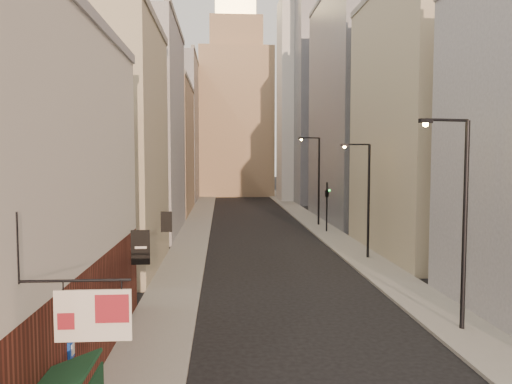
# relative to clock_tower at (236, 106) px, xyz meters

# --- Properties ---
(sidewalk_left) EXTENTS (3.00, 140.00, 0.15)m
(sidewalk_left) POSITION_rel_clock_tower_xyz_m (-5.50, -37.00, -17.56)
(sidewalk_left) COLOR gray
(sidewalk_left) RESTS_ON ground
(sidewalk_right) EXTENTS (3.00, 140.00, 0.15)m
(sidewalk_right) POSITION_rel_clock_tower_xyz_m (7.50, -37.00, -17.56)
(sidewalk_right) COLOR gray
(sidewalk_right) RESTS_ON ground
(left_bldg_beige) EXTENTS (8.00, 12.00, 16.00)m
(left_bldg_beige) POSITION_rel_clock_tower_xyz_m (-11.00, -66.00, -9.63)
(left_bldg_beige) COLOR tan
(left_bldg_beige) RESTS_ON ground
(left_bldg_grey) EXTENTS (8.00, 16.00, 20.00)m
(left_bldg_grey) POSITION_rel_clock_tower_xyz_m (-11.00, -50.00, -7.63)
(left_bldg_grey) COLOR gray
(left_bldg_grey) RESTS_ON ground
(left_bldg_tan) EXTENTS (8.00, 18.00, 17.00)m
(left_bldg_tan) POSITION_rel_clock_tower_xyz_m (-11.00, -32.00, -9.13)
(left_bldg_tan) COLOR #997C5E
(left_bldg_tan) RESTS_ON ground
(left_bldg_wingrid) EXTENTS (8.00, 20.00, 24.00)m
(left_bldg_wingrid) POSITION_rel_clock_tower_xyz_m (-11.00, -12.00, -5.63)
(left_bldg_wingrid) COLOR gray
(left_bldg_wingrid) RESTS_ON ground
(right_bldg_beige) EXTENTS (8.00, 16.00, 20.00)m
(right_bldg_beige) POSITION_rel_clock_tower_xyz_m (13.00, -62.00, -7.63)
(right_bldg_beige) COLOR tan
(right_bldg_beige) RESTS_ON ground
(right_bldg_wingrid) EXTENTS (8.00, 20.00, 26.00)m
(right_bldg_wingrid) POSITION_rel_clock_tower_xyz_m (13.00, -42.00, -4.63)
(right_bldg_wingrid) COLOR gray
(right_bldg_wingrid) RESTS_ON ground
(highrise) EXTENTS (21.00, 23.00, 51.20)m
(highrise) POSITION_rel_clock_tower_xyz_m (19.00, -14.00, 8.02)
(highrise) COLOR gray
(highrise) RESTS_ON ground
(clock_tower) EXTENTS (14.00, 14.00, 44.90)m
(clock_tower) POSITION_rel_clock_tower_xyz_m (0.00, 0.00, 0.00)
(clock_tower) COLOR #997C5E
(clock_tower) RESTS_ON ground
(white_tower) EXTENTS (8.00, 8.00, 41.50)m
(white_tower) POSITION_rel_clock_tower_xyz_m (11.00, -14.00, 0.97)
(white_tower) COLOR silver
(white_tower) RESTS_ON ground
(streetlamp_near) EXTENTS (2.35, 0.63, 9.05)m
(streetlamp_near) POSITION_rel_clock_tower_xyz_m (7.21, -79.26, -12.46)
(streetlamp_near) COLOR black
(streetlamp_near) RESTS_ON ground
(streetlamp_mid) EXTENTS (2.21, 0.34, 8.43)m
(streetlamp_mid) POSITION_rel_clock_tower_xyz_m (7.60, -64.08, -12.82)
(streetlamp_mid) COLOR black
(streetlamp_mid) RESTS_ON ground
(streetlamp_far) EXTENTS (2.45, 0.86, 9.57)m
(streetlamp_far) POSITION_rel_clock_tower_xyz_m (7.41, -46.34, -12.16)
(streetlamp_far) COLOR black
(streetlamp_far) RESTS_ON ground
(traffic_light_right) EXTENTS (0.76, 0.76, 5.00)m
(traffic_light_right) POSITION_rel_clock_tower_xyz_m (7.50, -51.17, -13.76)
(traffic_light_right) COLOR black
(traffic_light_right) RESTS_ON ground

